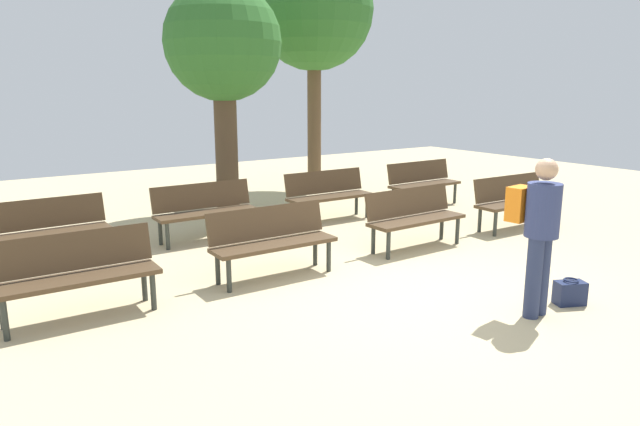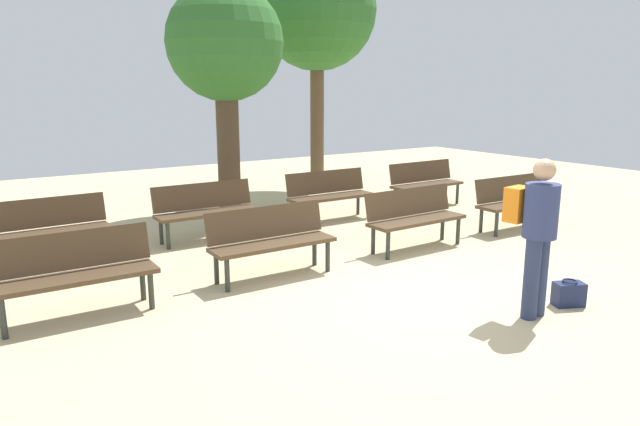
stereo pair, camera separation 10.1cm
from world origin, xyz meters
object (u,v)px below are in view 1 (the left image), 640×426
at_px(bench_r1_c0, 45,227).
at_px(bench_r1_c1, 205,208).
at_px(bench_r0_c0, 76,270).
at_px(bench_r1_c3, 423,180).
at_px(tree_1, 314,12).
at_px(bench_r1_c2, 328,192).
at_px(handbag, 570,293).
at_px(bench_r0_c1, 272,237).
at_px(visitor_with_backpack, 538,228).
at_px(bench_r0_c3, 513,198).
at_px(tree_0, 223,47).
at_px(bench_r0_c2, 414,214).

bearing_deg(bench_r1_c0, bench_r1_c1, -1.60).
distance_m(bench_r0_c0, bench_r1_c3, 7.31).
bearing_deg(tree_1, bench_r1_c2, -119.65).
bearing_deg(handbag, bench_r0_c0, 149.44).
xyz_separation_m(bench_r1_c0, bench_r1_c3, (6.92, 0.00, 0.00)).
relative_size(bench_r0_c1, visitor_with_backpack, 0.97).
height_order(bench_r0_c3, tree_0, tree_0).
bearing_deg(bench_r1_c2, bench_r0_c2, -89.00).
relative_size(bench_r0_c3, tree_0, 0.38).
bearing_deg(bench_r0_c0, visitor_with_backpack, -32.55).
bearing_deg(bench_r0_c2, bench_r1_c3, 42.50).
bearing_deg(bench_r1_c0, bench_r0_c0, -92.54).
bearing_deg(bench_r1_c1, handbag, -65.13).
height_order(bench_r0_c0, tree_1, tree_1).
xyz_separation_m(bench_r0_c0, bench_r0_c1, (2.30, 0.01, 0.00)).
height_order(bench_r0_c0, bench_r0_c1, same).
bearing_deg(handbag, tree_0, 98.80).
height_order(bench_r0_c1, bench_r1_c0, same).
distance_m(tree_0, handbag, 7.20).
height_order(bench_r1_c0, bench_r1_c3, same).
relative_size(bench_r0_c1, tree_1, 0.30).
relative_size(tree_0, visitor_with_backpack, 2.54).
xyz_separation_m(bench_r1_c2, tree_1, (1.69, 2.96, 3.47)).
bearing_deg(bench_r1_c0, bench_r1_c3, -0.99).
xyz_separation_m(bench_r0_c0, bench_r1_c2, (4.67, 2.17, 0.00)).
distance_m(bench_r1_c0, handbag, 6.59).
relative_size(bench_r1_c2, bench_r1_c3, 1.00).
xyz_separation_m(bench_r0_c3, handbag, (-2.40, -2.61, -0.37)).
xyz_separation_m(bench_r0_c0, bench_r0_c2, (4.68, -0.02, 0.00)).
xyz_separation_m(bench_r0_c1, bench_r0_c3, (4.62, -0.07, 0.00)).
xyz_separation_m(tree_0, visitor_with_backpack, (0.42, -6.45, -2.11)).
xyz_separation_m(bench_r1_c3, tree_1, (-0.62, 2.97, 3.47)).
xyz_separation_m(bench_r0_c2, bench_r1_c1, (-2.35, 2.16, 0.00)).
bearing_deg(bench_r1_c3, bench_r0_c3, -92.03).
height_order(bench_r1_c0, bench_r1_c1, same).
bearing_deg(bench_r0_c0, tree_1, 39.91).
xyz_separation_m(tree_1, visitor_with_backpack, (-2.42, -7.74, -3.03)).
height_order(bench_r0_c3, bench_r1_c0, same).
relative_size(bench_r0_c1, tree_0, 0.38).
bearing_deg(bench_r0_c2, bench_r1_c2, 89.12).
relative_size(bench_r0_c3, bench_r1_c0, 1.00).
relative_size(bench_r0_c0, bench_r0_c3, 1.00).
bearing_deg(bench_r0_c2, tree_1, 70.94).
height_order(bench_r0_c2, bench_r1_c0, same).
relative_size(bench_r1_c1, visitor_with_backpack, 0.97).
bearing_deg(bench_r1_c0, handbag, -48.30).
relative_size(bench_r1_c1, handbag, 4.38).
bearing_deg(bench_r1_c3, bench_r1_c1, 179.81).
distance_m(bench_r1_c2, visitor_with_backpack, 4.86).
bearing_deg(bench_r0_c1, bench_r1_c2, 43.08).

